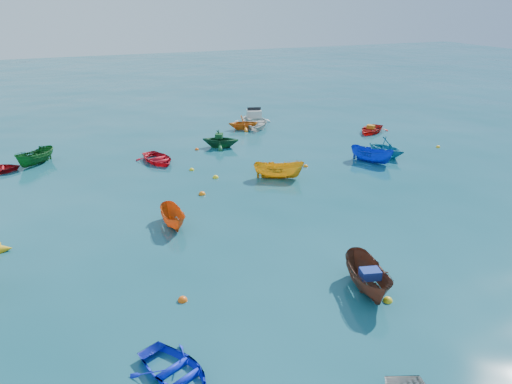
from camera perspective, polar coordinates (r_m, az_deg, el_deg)
name	(u,v)px	position (r m, az deg, el deg)	size (l,w,h in m)	color
ground	(296,237)	(23.32, 4.65, -5.12)	(160.00, 160.00, 0.00)	#0A434E
dinghy_blue_sw	(176,375)	(15.86, -9.16, -19.99)	(1.98, 2.77, 0.58)	#1123DB
sampan_brown_mid	(367,290)	(19.77, 12.56, -10.91)	(1.24, 3.29, 1.27)	#502B1D
sampan_yellow_mid	(279,178)	(30.58, 2.60, 1.59)	(1.16, 3.07, 1.19)	orange
dinghy_cyan_se	(385,157)	(35.85, 14.55, 3.95)	(2.44, 2.83, 1.49)	teal
sampan_orange_n	(174,226)	(24.63, -9.37, -3.82)	(1.01, 2.68, 1.04)	#CA5013
dinghy_green_n	(221,147)	(36.99, -4.05, 5.14)	(2.29, 2.65, 1.40)	#114B28
dinghy_red_ne	(371,132)	(42.12, 12.99, 6.69)	(2.24, 3.13, 0.65)	#B9140F
sampan_blue_far	(371,162)	(34.40, 13.01, 3.35)	(1.15, 3.04, 1.18)	#0E2DB4
dinghy_red_far	(158,162)	(34.18, -11.12, 3.38)	(2.31, 3.23, 0.67)	red
dinghy_orange_far	(243,129)	(41.97, -1.46, 7.18)	(2.10, 2.44, 1.28)	orange
sampan_green_far	(37,164)	(36.10, -23.78, 2.89)	(1.13, 2.99, 1.16)	#13541D
motorboat_white	(254,126)	(42.96, -0.22, 7.53)	(3.25, 4.54, 1.54)	silver
tarp_blue_a	(370,274)	(19.24, 12.91, -9.10)	(0.72, 0.55, 0.35)	navy
tarp_green_b	(219,136)	(36.77, -4.24, 6.43)	(0.66, 0.50, 0.32)	#10421C
tarp_orange_b	(371,127)	(41.91, 12.99, 7.28)	(0.59, 0.45, 0.29)	#BE6A13
buoy_or_a	(183,301)	(18.93, -8.38, -12.19)	(0.36, 0.36, 0.36)	#ED550C
buoy_ye_a	(388,301)	(19.33, 14.81, -11.97)	(0.36, 0.36, 0.36)	yellow
buoy_or_c	(202,195)	(28.19, -6.18, -0.29)	(0.38, 0.38, 0.38)	orange
buoy_ye_c	(216,178)	(30.70, -4.64, 1.62)	(0.36, 0.36, 0.36)	yellow
buoy_or_d	(306,167)	(32.77, 5.70, 2.89)	(0.31, 0.31, 0.31)	orange
buoy_ye_d	(192,170)	(32.21, -7.36, 2.48)	(0.31, 0.31, 0.31)	yellow
buoy_or_e	(197,150)	(36.49, -6.78, 4.81)	(0.30, 0.30, 0.30)	#EE520C
buoy_ye_e	(438,147)	(39.21, 20.08, 4.82)	(0.30, 0.30, 0.30)	yellow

